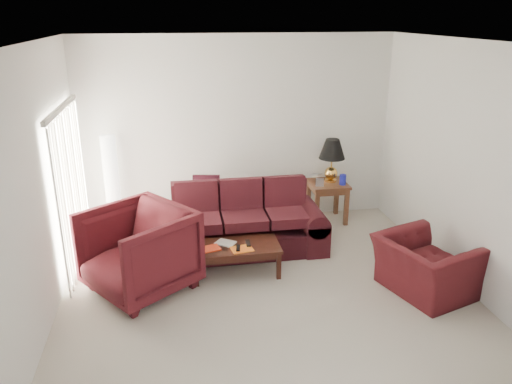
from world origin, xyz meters
TOP-DOWN VIEW (x-y plane):
  - floor at (0.00, 0.00)m, footprint 5.00×5.00m
  - blinds at (-2.42, 1.30)m, footprint 0.10×2.00m
  - sofa at (-0.11, 1.28)m, footprint 2.37×1.08m
  - throw_pillow at (-0.57, 2.01)m, footprint 0.44×0.27m
  - end_table at (1.42, 2.15)m, footprint 0.63×0.63m
  - table_lamp at (1.49, 2.21)m, footprint 0.47×0.47m
  - clock at (1.24, 2.01)m, footprint 0.14×0.08m
  - blue_canister at (1.63, 2.02)m, footprint 0.14×0.14m
  - picture_frame at (1.28, 2.35)m, footprint 0.21×0.22m
  - floor_lamp at (-2.00, 2.20)m, footprint 0.33×0.33m
  - armchair_left at (-1.54, 0.41)m, footprint 1.62×1.62m
  - armchair_right at (1.91, -0.25)m, footprint 1.22×1.31m
  - coffee_table at (-0.32, 0.61)m, footprint 1.22×0.70m
  - magazine_red at (-0.66, 0.56)m, footprint 0.30×0.25m
  - magazine_white at (-0.44, 0.70)m, footprint 0.31×0.30m
  - magazine_orange at (-0.25, 0.48)m, footprint 0.30×0.25m
  - remote_a at (-0.30, 0.48)m, footprint 0.08×0.17m
  - remote_b at (-0.15, 0.59)m, footprint 0.06×0.19m
  - yellow_glass at (-0.81, 0.52)m, footprint 0.07×0.07m

SIDE VIEW (x-z plane):
  - floor at x=0.00m, z-range 0.00..0.00m
  - coffee_table at x=-0.32m, z-range 0.00..0.41m
  - end_table at x=1.42m, z-range 0.00..0.66m
  - armchair_right at x=1.91m, z-range 0.00..0.70m
  - magazine_white at x=-0.44m, z-range 0.41..0.42m
  - magazine_red at x=-0.66m, z-range 0.41..0.42m
  - magazine_orange at x=-0.25m, z-range 0.41..0.42m
  - remote_a at x=-0.30m, z-range 0.43..0.45m
  - remote_b at x=-0.15m, z-range 0.43..0.45m
  - yellow_glass at x=-0.81m, z-range 0.41..0.51m
  - sofa at x=-0.11m, z-range 0.00..0.96m
  - armchair_left at x=-1.54m, z-range 0.00..1.07m
  - clock at x=1.24m, z-range 0.66..0.79m
  - throw_pillow at x=-0.57m, z-range 0.52..0.95m
  - blue_canister at x=1.63m, z-range 0.66..0.83m
  - picture_frame at x=1.28m, z-range 0.72..0.78m
  - floor_lamp at x=-2.00m, z-range 0.00..1.60m
  - table_lamp at x=1.49m, z-range 0.66..1.37m
  - blinds at x=-2.42m, z-range 0.00..2.16m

